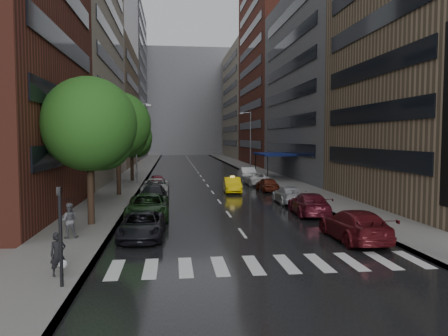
{
  "coord_description": "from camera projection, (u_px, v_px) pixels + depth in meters",
  "views": [
    {
      "loc": [
        -3.78,
        -19.41,
        5.26
      ],
      "look_at": [
        0.0,
        12.67,
        3.0
      ],
      "focal_mm": 35.0,
      "sensor_mm": 36.0,
      "label": 1
    }
  ],
  "objects": [
    {
      "name": "tree_mid",
      "position": [
        118.0,
        125.0,
        38.69
      ],
      "size": [
        5.85,
        5.85,
        9.32
      ],
      "color": "#382619",
      "rests_on": "ground"
    },
    {
      "name": "buildings_left",
      "position": [
        107.0,
        75.0,
        75.42
      ],
      "size": [
        8.0,
        108.0,
        38.0
      ],
      "color": "maroon",
      "rests_on": "ground"
    },
    {
      "name": "sidewalk_left",
      "position": [
        139.0,
        171.0,
        68.52
      ],
      "size": [
        4.0,
        140.0,
        0.15
      ],
      "primitive_type": "cube",
      "color": "gray",
      "rests_on": "ground"
    },
    {
      "name": "tree_near",
      "position": [
        89.0,
        124.0,
        25.41
      ],
      "size": [
        5.52,
        5.52,
        8.8
      ],
      "color": "#382619",
      "rests_on": "ground"
    },
    {
      "name": "tree_far",
      "position": [
        132.0,
        137.0,
        51.7
      ],
      "size": [
        4.83,
        4.83,
        7.7
      ],
      "color": "#382619",
      "rests_on": "ground"
    },
    {
      "name": "traffic_light",
      "position": [
        60.0,
        227.0,
        14.84
      ],
      "size": [
        0.18,
        0.15,
        3.45
      ],
      "color": "black",
      "rests_on": "sidewalk_left"
    },
    {
      "name": "ground",
      "position": [
        256.0,
        252.0,
        20.04
      ],
      "size": [
        220.0,
        220.0,
        0.0
      ],
      "primitive_type": "plane",
      "color": "gray",
      "rests_on": "ground"
    },
    {
      "name": "sidewalk_right",
      "position": [
        252.0,
        170.0,
        70.62
      ],
      "size": [
        4.0,
        140.0,
        0.15
      ],
      "primitive_type": "cube",
      "color": "gray",
      "rests_on": "ground"
    },
    {
      "name": "taxi",
      "position": [
        232.0,
        185.0,
        41.8
      ],
      "size": [
        1.77,
        4.48,
        1.45
      ],
      "primitive_type": "imported",
      "rotation": [
        0.0,
        0.0,
        -0.05
      ],
      "color": "yellow",
      "rests_on": "ground"
    },
    {
      "name": "parked_cars_right",
      "position": [
        281.0,
        190.0,
        37.27
      ],
      "size": [
        2.61,
        37.6,
        1.6
      ],
      "color": "#581117",
      "rests_on": "ground"
    },
    {
      "name": "street_lamp_left",
      "position": [
        137.0,
        141.0,
        48.52
      ],
      "size": [
        1.74,
        0.22,
        9.0
      ],
      "color": "gray",
      "rests_on": "sidewalk_left"
    },
    {
      "name": "ped_black_umbrella",
      "position": [
        69.0,
        214.0,
        22.15
      ],
      "size": [
        0.96,
        0.98,
        2.09
      ],
      "color": "#57575D",
      "rests_on": "sidewalk_left"
    },
    {
      "name": "building_far",
      "position": [
        184.0,
        103.0,
        135.83
      ],
      "size": [
        40.0,
        14.0,
        32.0
      ],
      "primitive_type": "cube",
      "color": "slate",
      "rests_on": "ground"
    },
    {
      "name": "awning",
      "position": [
        273.0,
        154.0,
        55.55
      ],
      "size": [
        4.0,
        8.0,
        3.12
      ],
      "color": "navy",
      "rests_on": "sidewalk_right"
    },
    {
      "name": "buildings_right",
      "position": [
        279.0,
        82.0,
        76.92
      ],
      "size": [
        8.05,
        109.1,
        36.0
      ],
      "color": "#937A5B",
      "rests_on": "ground"
    },
    {
      "name": "street_lamp_right",
      "position": [
        250.0,
        140.0,
        65.18
      ],
      "size": [
        1.74,
        0.22,
        9.0
      ],
      "color": "gray",
      "rests_on": "sidewalk_right"
    },
    {
      "name": "parked_cars_left",
      "position": [
        151.0,
        198.0,
        32.94
      ],
      "size": [
        2.69,
        28.03,
        1.61
      ],
      "color": "black",
      "rests_on": "ground"
    },
    {
      "name": "crosswalk",
      "position": [
        270.0,
        264.0,
        18.08
      ],
      "size": [
        13.15,
        2.8,
        0.01
      ],
      "color": "silver",
      "rests_on": "ground"
    },
    {
      "name": "ped_bag_walker",
      "position": [
        58.0,
        255.0,
        16.11
      ],
      "size": [
        0.71,
        0.65,
        1.61
      ],
      "color": "black",
      "rests_on": "sidewalk_left"
    },
    {
      "name": "road",
      "position": [
        197.0,
        171.0,
        69.58
      ],
      "size": [
        14.0,
        140.0,
        0.01
      ],
      "primitive_type": "cube",
      "color": "black",
      "rests_on": "ground"
    }
  ]
}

